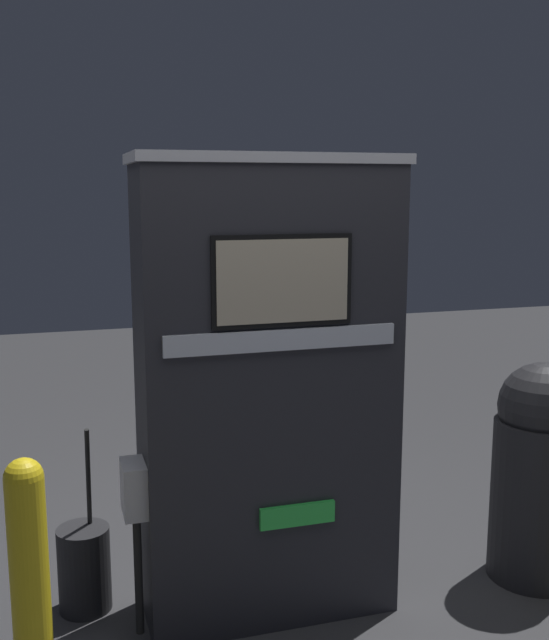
# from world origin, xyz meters

# --- Properties ---
(ground_plane) EXTENTS (14.00, 14.00, 0.00)m
(ground_plane) POSITION_xyz_m (0.00, 0.00, 0.00)
(ground_plane) COLOR #38383A
(gas_pump) EXTENTS (1.15, 0.44, 1.92)m
(gas_pump) POSITION_xyz_m (-0.00, 0.20, 0.96)
(gas_pump) COLOR #28282D
(gas_pump) RESTS_ON ground_plane
(safety_bollard) EXTENTS (0.12, 0.12, 0.96)m
(safety_bollard) POSITION_xyz_m (-0.95, -0.33, 0.51)
(safety_bollard) COLOR yellow
(safety_bollard) RESTS_ON ground_plane
(trash_bin) EXTENTS (0.42, 0.42, 1.02)m
(trash_bin) POSITION_xyz_m (1.26, 0.09, 0.52)
(trash_bin) COLOR #232326
(trash_bin) RESTS_ON ground_plane
(squeegee_bucket) EXTENTS (0.22, 0.22, 0.82)m
(squeegee_bucket) POSITION_xyz_m (-0.76, 0.41, 0.19)
(squeegee_bucket) COLOR #262628
(squeegee_bucket) RESTS_ON ground_plane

